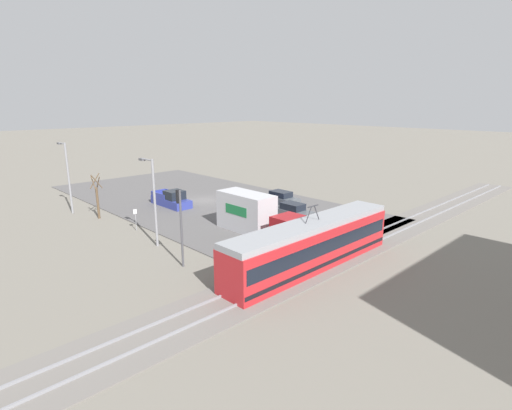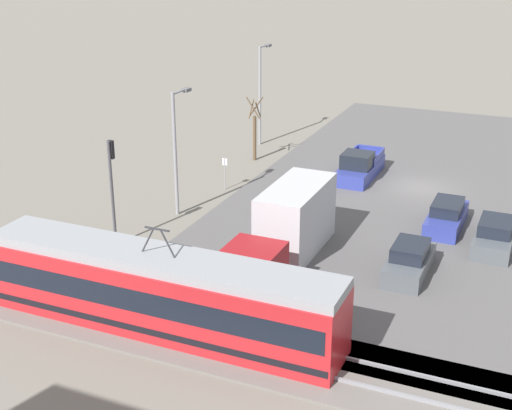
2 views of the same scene
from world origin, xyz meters
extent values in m
plane|color=slate|center=(0.00, 0.00, 0.00)|extent=(320.00, 320.00, 0.00)
cube|color=#565454|center=(0.00, 0.00, 0.04)|extent=(20.86, 42.82, 0.08)
cube|color=slate|center=(0.00, 21.39, 0.04)|extent=(71.62, 4.40, 0.08)
cube|color=gray|center=(0.00, 20.67, 0.15)|extent=(70.19, 0.10, 0.14)
cube|color=gray|center=(0.00, 22.11, 0.15)|extent=(70.19, 0.10, 0.14)
cube|color=#B21E23|center=(6.32, 21.39, 1.53)|extent=(15.42, 2.67, 2.90)
cube|color=black|center=(6.32, 21.39, 1.88)|extent=(14.96, 2.70, 0.97)
cube|color=black|center=(6.32, 21.39, 0.63)|extent=(15.26, 2.71, 0.28)
cube|color=gray|center=(6.32, 21.39, 3.19)|extent=(15.42, 2.46, 0.41)
cylinder|color=#2D2D33|center=(5.87, 21.39, 3.95)|extent=(0.66, 0.07, 1.15)
cylinder|color=#2D2D33|center=(6.77, 21.39, 3.95)|extent=(0.66, 0.07, 1.15)
cube|color=#2D2D33|center=(6.32, 21.39, 4.50)|extent=(1.10, 0.08, 0.06)
cube|color=maroon|center=(3.98, 17.39, 1.26)|extent=(2.46, 2.64, 2.35)
cube|color=#B2B2B7|center=(3.98, 11.95, 1.81)|extent=(2.46, 5.60, 3.46)
cube|color=#196B38|center=(5.22, 11.95, 2.16)|extent=(0.02, 2.80, 0.86)
cube|color=navy|center=(4.10, -0.57, 0.53)|extent=(2.05, 5.53, 0.89)
cube|color=black|center=(4.10, 0.20, 1.46)|extent=(1.88, 1.88, 0.97)
cube|color=navy|center=(5.04, -1.73, 1.23)|extent=(0.12, 2.77, 0.52)
cube|color=navy|center=(3.16, -1.73, 1.23)|extent=(0.12, 2.77, 0.52)
cube|color=navy|center=(4.10, -3.23, 1.23)|extent=(1.88, 0.22, 0.52)
cube|color=red|center=(4.90, -3.31, 0.79)|extent=(0.14, 0.04, 0.18)
cube|color=#4C5156|center=(-5.38, 7.63, 0.52)|extent=(1.87, 4.50, 0.88)
cube|color=black|center=(-5.38, 7.63, 1.29)|extent=(1.61, 2.34, 0.65)
cube|color=#4C5156|center=(-1.99, 12.40, 0.53)|extent=(1.78, 4.30, 0.91)
cube|color=black|center=(-1.99, 12.40, 1.32)|extent=(1.53, 2.24, 0.66)
cube|color=navy|center=(-2.64, 5.85, 0.52)|extent=(1.78, 4.67, 0.87)
cube|color=black|center=(-2.64, 5.85, 1.27)|extent=(1.53, 2.43, 0.64)
cylinder|color=#47474C|center=(12.91, 14.99, 2.81)|extent=(0.16, 0.16, 5.62)
cube|color=black|center=(12.91, 14.81, 5.15)|extent=(0.28, 0.22, 0.95)
sphere|color=red|center=(12.91, 14.69, 5.47)|extent=(0.18, 0.18, 0.18)
sphere|color=#3C2C06|center=(12.91, 14.69, 5.15)|extent=(0.18, 0.18, 0.18)
sphere|color=black|center=(12.91, 14.69, 4.83)|extent=(0.18, 0.18, 0.18)
cylinder|color=brown|center=(12.10, -1.41, 1.61)|extent=(0.24, 0.24, 3.23)
cylinder|color=brown|center=(12.35, -1.41, 3.73)|extent=(0.09, 0.91, 1.24)
cylinder|color=brown|center=(12.10, -1.16, 3.85)|extent=(1.09, 0.09, 1.50)
cylinder|color=brown|center=(11.85, -1.41, 3.73)|extent=(0.09, 0.91, 1.24)
cylinder|color=brown|center=(12.10, -1.66, 3.85)|extent=(1.09, 0.09, 1.50)
cylinder|color=gray|center=(12.04, 9.95, 3.59)|extent=(0.20, 0.20, 7.18)
cylinder|color=gray|center=(12.04, 9.15, 7.06)|extent=(0.12, 1.60, 0.12)
cube|color=#515156|center=(12.04, 8.40, 7.00)|extent=(0.36, 0.60, 0.18)
cylinder|color=gray|center=(13.35, -5.24, 3.75)|extent=(0.20, 0.20, 7.49)
cylinder|color=gray|center=(13.35, -6.04, 7.37)|extent=(0.12, 1.60, 0.12)
cube|color=#515156|center=(13.35, -6.79, 7.31)|extent=(0.36, 0.60, 0.18)
cylinder|color=gray|center=(11.35, 5.04, 1.03)|extent=(0.06, 0.06, 2.05)
cube|color=white|center=(11.35, 5.01, 1.83)|extent=(0.32, 0.02, 0.44)
cube|color=red|center=(11.35, 5.00, 1.83)|extent=(0.31, 0.01, 0.10)
camera|label=1|loc=(27.64, 37.91, 11.40)|focal=28.00mm
camera|label=2|loc=(-7.52, 43.44, 15.50)|focal=50.00mm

